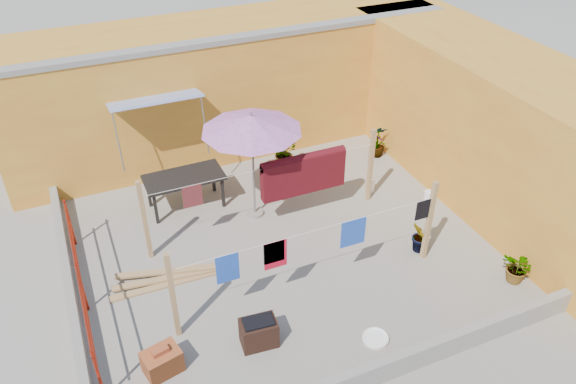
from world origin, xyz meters
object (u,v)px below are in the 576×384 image
object	(u,v)px
brazier	(259,332)
plant_back_a	(284,153)
outdoor_table	(184,179)
water_jug_a	(370,186)
water_jug_b	(428,197)
brick_stack	(162,361)
green_hose	(317,179)
white_basin	(376,338)
patio_umbrella	(251,124)

from	to	relation	value
brazier	plant_back_a	distance (m)	5.69
outdoor_table	water_jug_a	bearing A→B (deg)	-15.05
water_jug_b	plant_back_a	bearing A→B (deg)	130.77
brick_stack	water_jug_b	distance (m)	6.96
outdoor_table	plant_back_a	distance (m)	2.81
water_jug_a	green_hose	bearing A→B (deg)	137.40
water_jug_b	brick_stack	bearing A→B (deg)	-161.69
outdoor_table	green_hose	distance (m)	3.24
green_hose	plant_back_a	xyz separation A→B (m)	(-0.46, 0.96, 0.33)
white_basin	water_jug_b	distance (m)	4.37
water_jug_a	water_jug_b	distance (m)	1.35
water_jug_b	plant_back_a	xyz separation A→B (m)	(-2.39, 2.77, 0.22)
patio_umbrella	brick_stack	distance (m)	4.82
brick_stack	water_jug_a	size ratio (longest dim) A/B	2.16
water_jug_b	brazier	bearing A→B (deg)	-155.49
white_basin	water_jug_a	xyz separation A→B (m)	(2.20, 3.94, 0.09)
outdoor_table	water_jug_a	size ratio (longest dim) A/B	5.68
brick_stack	plant_back_a	world-z (taller)	plant_back_a
brick_stack	plant_back_a	size ratio (longest dim) A/B	0.90
water_jug_b	green_hose	bearing A→B (deg)	136.76
plant_back_a	water_jug_b	bearing A→B (deg)	-49.23
brick_stack	water_jug_a	world-z (taller)	brick_stack
water_jug_b	green_hose	distance (m)	2.64
white_basin	green_hose	distance (m)	4.97
white_basin	plant_back_a	distance (m)	5.83
outdoor_table	white_basin	distance (m)	5.44
white_basin	water_jug_b	xyz separation A→B (m)	(3.17, 3.00, 0.10)
brick_stack	plant_back_a	distance (m)	6.51
outdoor_table	white_basin	world-z (taller)	outdoor_table
water_jug_b	water_jug_a	bearing A→B (deg)	136.13
white_basin	plant_back_a	bearing A→B (deg)	82.26
brick_stack	plant_back_a	xyz separation A→B (m)	(4.22, 4.96, 0.15)
green_hose	outdoor_table	bearing A→B (deg)	175.84
plant_back_a	patio_umbrella	bearing A→B (deg)	-130.64
water_jug_a	plant_back_a	xyz separation A→B (m)	(-1.42, 1.83, 0.23)
green_hose	water_jug_b	bearing A→B (deg)	-43.24
outdoor_table	plant_back_a	xyz separation A→B (m)	(2.69, 0.73, -0.36)
brazier	white_basin	bearing A→B (deg)	-21.49
water_jug_a	green_hose	size ratio (longest dim) A/B	0.53
outdoor_table	plant_back_a	bearing A→B (deg)	15.15
patio_umbrella	water_jug_b	world-z (taller)	patio_umbrella
brick_stack	patio_umbrella	bearing A→B (deg)	49.67
water_jug_a	brick_stack	bearing A→B (deg)	-151.03
patio_umbrella	plant_back_a	size ratio (longest dim) A/B	3.47
brazier	white_basin	size ratio (longest dim) A/B	1.40
green_hose	brick_stack	bearing A→B (deg)	-139.54
brick_stack	water_jug_b	bearing A→B (deg)	18.31
brick_stack	green_hose	world-z (taller)	brick_stack
patio_umbrella	brazier	size ratio (longest dim) A/B	3.99
brick_stack	brazier	world-z (taller)	brazier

